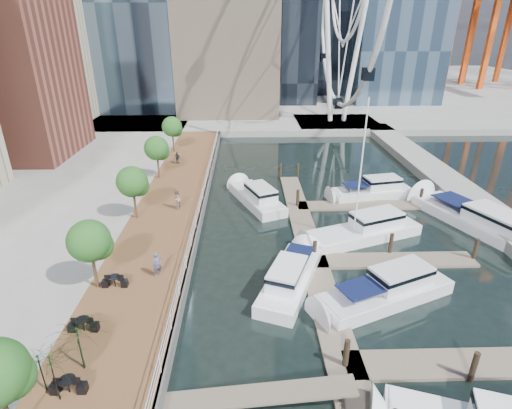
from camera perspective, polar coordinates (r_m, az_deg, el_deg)
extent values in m
plane|color=black|center=(23.55, 3.87, -18.85)|extent=(520.00, 520.00, 0.00)
cube|color=brown|center=(36.40, -12.54, -1.81)|extent=(6.00, 60.00, 1.00)
cube|color=#595954|center=(35.94, -7.84, -1.78)|extent=(0.25, 60.00, 1.00)
cube|color=gray|center=(120.19, -0.62, 16.60)|extent=(200.00, 114.00, 1.00)
cube|color=gray|center=(45.88, 27.19, 1.50)|extent=(4.00, 60.00, 1.00)
cube|color=gray|center=(72.66, 11.40, 11.23)|extent=(14.00, 12.00, 1.00)
cube|color=#6D6051|center=(31.87, 7.67, -6.15)|extent=(2.00, 32.00, 0.20)
cube|color=#6D6051|center=(24.56, 27.13, -19.58)|extent=(12.00, 2.00, 0.20)
cube|color=#6D6051|center=(31.73, 19.08, -7.54)|extent=(12.00, 2.00, 0.20)
cube|color=#6D6051|center=(40.13, 14.45, -0.14)|extent=(12.00, 2.00, 0.20)
cube|color=brown|center=(58.56, -31.46, 15.80)|extent=(12.00, 14.00, 20.00)
cube|color=#BCAD8E|center=(75.31, -30.47, 20.23)|extent=(14.00, 16.00, 28.00)
cylinder|color=white|center=(70.50, 10.22, 22.05)|extent=(0.80, 0.80, 26.00)
cylinder|color=white|center=(71.62, 14.44, 21.73)|extent=(0.80, 0.80, 26.00)
cylinder|color=#3F2B1C|center=(26.98, -22.03, -8.74)|extent=(0.20, 0.20, 2.40)
sphere|color=#265B1E|center=(25.96, -22.74, -4.82)|extent=(2.60, 2.60, 2.60)
cylinder|color=#3F2B1C|center=(35.37, -16.88, -0.05)|extent=(0.20, 0.20, 2.40)
sphere|color=#265B1E|center=(34.61, -17.29, 3.13)|extent=(2.60, 2.60, 2.60)
cylinder|color=#3F2B1C|center=(44.44, -13.78, 5.21)|extent=(0.20, 0.20, 2.40)
sphere|color=#265B1E|center=(43.83, -14.05, 7.81)|extent=(2.60, 2.60, 2.60)
cylinder|color=#3F2B1C|center=(53.83, -11.72, 8.66)|extent=(0.20, 0.20, 2.40)
sphere|color=#265B1E|center=(53.33, -11.91, 10.83)|extent=(2.60, 2.60, 2.60)
imported|color=#4C4B65|center=(27.03, -13.93, -8.31)|extent=(0.75, 0.72, 1.73)
imported|color=gray|center=(36.30, -11.34, 0.78)|extent=(0.92, 1.08, 1.95)
imported|color=#363D43|center=(48.91, -11.16, 6.60)|extent=(0.93, 0.74, 1.47)
imported|color=#0F3913|center=(20.49, -26.87, -21.23)|extent=(3.70, 3.73, 2.58)
imported|color=#103B16|center=(21.33, -28.29, -20.39)|extent=(2.82, 2.86, 2.10)
imported|color=black|center=(21.48, -23.87, -18.27)|extent=(3.07, 3.12, 2.52)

